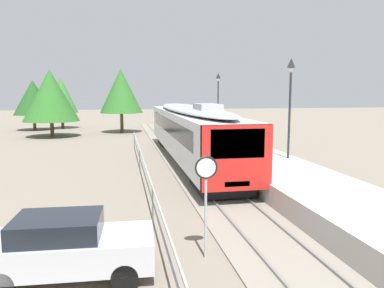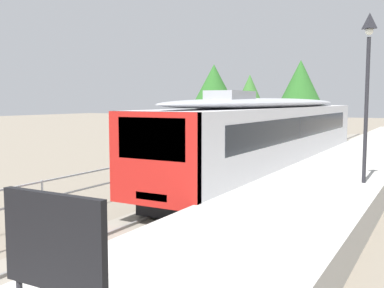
{
  "view_description": "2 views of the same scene",
  "coord_description": "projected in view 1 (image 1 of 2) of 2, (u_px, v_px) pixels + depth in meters",
  "views": [
    {
      "loc": [
        -4.31,
        -0.58,
        4.42
      ],
      "look_at": [
        -1.0,
        16.76,
        2.0
      ],
      "focal_mm": 34.84,
      "sensor_mm": 36.0,
      "label": 1
    },
    {
      "loc": [
        6.67,
        3.07,
        3.52
      ],
      "look_at": [
        -1.0,
        16.76,
        2.0
      ],
      "focal_mm": 41.68,
      "sensor_mm": 36.0,
      "label": 2
    }
  ],
  "objects": [
    {
      "name": "tree_distant_centre",
      "position": [
        33.0,
        97.0,
        44.01
      ],
      "size": [
        4.58,
        4.58,
        5.95
      ],
      "color": "brown",
      "rests_on": "ground"
    },
    {
      "name": "platform_lamp_far_end",
      "position": [
        218.0,
        91.0,
        34.41
      ],
      "size": [
        0.34,
        0.34,
        5.35
      ],
      "color": "#232328",
      "rests_on": "station_platform"
    },
    {
      "name": "commuter_train",
      "position": [
        190.0,
        129.0,
        23.82
      ],
      "size": [
        2.82,
        20.24,
        3.74
      ],
      "color": "silver",
      "rests_on": "track_rails"
    },
    {
      "name": "tree_behind_carpark",
      "position": [
        61.0,
        95.0,
        46.24
      ],
      "size": [
        3.92,
        3.92,
        6.35
      ],
      "color": "brown",
      "rests_on": "ground"
    },
    {
      "name": "tree_distant_left",
      "position": [
        121.0,
        91.0,
        41.35
      ],
      "size": [
        4.74,
        4.74,
        7.08
      ],
      "color": "brown",
      "rests_on": "ground"
    },
    {
      "name": "ground_plane",
      "position": [
        144.0,
        166.0,
        22.82
      ],
      "size": [
        160.0,
        160.0,
        0.0
      ],
      "primitive_type": "plane",
      "color": "slate"
    },
    {
      "name": "station_platform",
      "position": [
        242.0,
        155.0,
        23.92
      ],
      "size": [
        3.9,
        60.0,
        0.9
      ],
      "primitive_type": "cube",
      "color": "#B7B5AD",
      "rests_on": "ground"
    },
    {
      "name": "carpark_fence",
      "position": [
        153.0,
        195.0,
        12.91
      ],
      "size": [
        0.06,
        36.06,
        1.25
      ],
      "color": "#9EA0A5",
      "rests_on": "ground"
    },
    {
      "name": "parked_hatchback_silver",
      "position": [
        67.0,
        246.0,
        8.91
      ],
      "size": [
        4.08,
        1.95,
        1.53
      ],
      "color": "#B7BABF",
      "rests_on": "ground"
    },
    {
      "name": "track_rails",
      "position": [
        192.0,
        163.0,
        23.37
      ],
      "size": [
        3.2,
        60.0,
        0.14
      ],
      "color": "gray",
      "rests_on": "ground"
    },
    {
      "name": "tree_behind_station_far",
      "position": [
        50.0,
        95.0,
        37.21
      ],
      "size": [
        5.5,
        5.5,
        6.76
      ],
      "color": "brown",
      "rests_on": "ground"
    },
    {
      "name": "speed_limit_sign",
      "position": [
        206.0,
        181.0,
        9.74
      ],
      "size": [
        0.61,
        0.1,
        2.81
      ],
      "color": "#9EA0A5",
      "rests_on": "ground"
    },
    {
      "name": "platform_lamp_mid_platform",
      "position": [
        290.0,
        89.0,
        19.78
      ],
      "size": [
        0.34,
        0.34,
        5.35
      ],
      "color": "#232328",
      "rests_on": "station_platform"
    }
  ]
}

